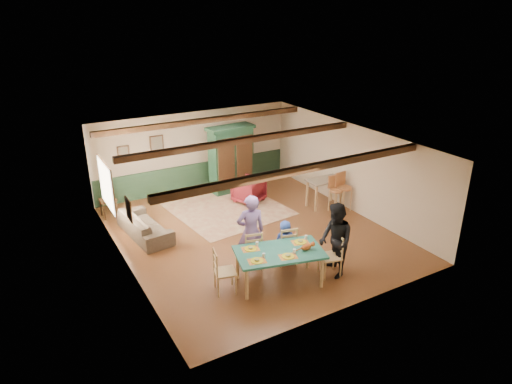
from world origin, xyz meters
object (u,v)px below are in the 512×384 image
end_table (109,208)px  bar_stool_right (344,192)px  table_lamp (107,191)px  bar_stool_left (336,194)px  dining_chair_far_right (286,244)px  armoire (231,159)px  dining_table (279,267)px  dining_chair_far_left (252,249)px  counter_table (324,193)px  person_man (251,232)px  dining_chair_end_right (330,256)px  cat (306,246)px  person_woman (336,241)px  dining_chair_end_left (225,271)px  person_child (285,242)px  sofa (145,225)px  armchair (249,190)px

end_table → bar_stool_right: bar_stool_right is taller
table_lamp → bar_stool_left: size_ratio=0.45×
dining_chair_far_right → armoire: size_ratio=0.46×
armoire → dining_table: bearing=-110.3°
dining_chair_far_left → counter_table: (3.81, 2.10, -0.06)m
dining_table → bar_stool_right: size_ratio=1.62×
end_table → table_lamp: bearing=0.0°
person_man → bar_stool_left: 4.15m
dining_chair_end_right → cat: 0.78m
person_woman → dining_chair_far_left: bearing=-113.6°
dining_chair_end_left → cat: dining_chair_end_left is taller
cat → counter_table: bearing=61.2°
armoire → counter_table: bearing=-58.2°
dining_chair_far_left → armoire: armoire is taller
person_woman → end_table: size_ratio=3.22×
dining_table → armoire: (1.66, 5.65, 0.73)m
table_lamp → bar_stool_right: 7.20m
person_man → person_child: person_man is taller
person_child → cat: person_child is taller
sofa → bar_stool_left: bearing=-110.1°
person_man → person_child: size_ratio=1.72×
dining_chair_far_right → armchair: 3.99m
person_man → person_woman: size_ratio=1.05×
dining_table → bar_stool_left: 4.40m
dining_chair_far_left → bar_stool_right: bar_stool_right is taller
end_table → bar_stool_right: 7.20m
dining_chair_end_right → person_woman: size_ratio=0.58×
person_woman → armchair: bearing=-169.9°
dining_chair_far_left → person_man: person_man is taller
dining_chair_end_right → sofa: (-3.19, 4.16, -0.21)m
person_man → counter_table: (3.79, 2.02, -0.49)m
person_woman → bar_stool_left: person_woman is taller
counter_table → dining_chair_far_left: bearing=-151.1°
dining_table → counter_table: bearing=39.7°
person_man → end_table: 5.24m
armoire → armchair: (0.04, -1.16, -0.74)m
bar_stool_right → dining_chair_far_right: bearing=-157.6°
person_man → table_lamp: size_ratio=3.68×
armoire → dining_chair_far_right: bearing=-105.7°
counter_table → bar_stool_left: bar_stool_left is taller
table_lamp → bar_stool_right: size_ratio=0.42×
dining_table → dining_chair_far_left: bearing=104.7°
dining_table → dining_chair_far_right: 0.91m
dining_table → dining_chair_far_right: bearing=46.6°
dining_chair_far_right → person_child: 0.09m
dining_table → bar_stool_right: 4.59m
counter_table → bar_stool_left: bearing=-83.0°
dining_chair_end_right → cat: size_ratio=2.64×
person_man → end_table: bearing=-48.9°
person_child → armchair: bearing=-91.2°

